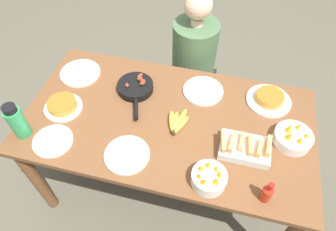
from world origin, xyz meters
The scene contains 16 objects.
ground_plane centered at (0.00, 0.00, 0.00)m, with size 14.00×14.00×0.00m, color #565142.
dining_table centered at (0.00, 0.00, 0.67)m, with size 1.66×0.89×0.77m.
banana_bunch centered at (0.06, -0.03, 0.79)m, with size 0.14×0.20×0.04m.
melon_tray centered at (0.44, -0.11, 0.81)m, with size 0.27×0.17×0.09m.
skillet centered at (-0.25, 0.17, 0.80)m, with size 0.22×0.37×0.08m.
frittata_plate_center centered at (0.55, 0.28, 0.80)m, with size 0.27×0.27×0.06m.
frittata_plate_side centered at (-0.62, -0.08, 0.80)m, with size 0.22×0.22×0.06m.
empty_plate_near_front centered at (0.16, 0.26, 0.78)m, with size 0.25×0.25×0.02m.
empty_plate_far_left centered at (-0.15, -0.29, 0.78)m, with size 0.24×0.24×0.02m.
empty_plate_far_right centered at (-0.56, -0.31, 0.78)m, with size 0.22×0.22×0.02m.
empty_plate_mid_edge centered at (-0.65, 0.22, 0.78)m, with size 0.26×0.26×0.02m.
fruit_bowl_mango centered at (0.69, 0.01, 0.81)m, with size 0.20×0.20×0.12m.
fruit_bowl_citrus centered at (0.29, -0.34, 0.82)m, with size 0.17×0.17×0.13m.
water_bottle centered at (-0.75, -0.30, 0.88)m, with size 0.09×0.09×0.22m.
hot_sauce_bottle centered at (0.56, -0.35, 0.83)m, with size 0.05×0.05×0.14m.
person_figure centered at (0.02, 0.67, 0.50)m, with size 0.35×0.35×1.20m.
Camera 1 is at (0.27, -1.04, 2.13)m, focal length 32.00 mm.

